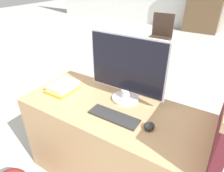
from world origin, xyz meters
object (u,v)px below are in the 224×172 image
object	(u,v)px
far_chair	(160,34)
mouse	(149,126)
monitor	(127,69)
keyboard	(114,116)
book_stack	(63,87)

from	to	relation	value
far_chair	mouse	bearing A→B (deg)	-67.73
monitor	far_chair	xyz separation A→B (m)	(-0.72, 2.85, -0.52)
keyboard	far_chair	distance (m)	3.20
keyboard	book_stack	distance (m)	0.56
mouse	far_chair	world-z (taller)	far_chair
mouse	book_stack	xyz separation A→B (m)	(-0.80, 0.06, 0.01)
monitor	keyboard	size ratio (longest dim) A/B	1.68
monitor	keyboard	bearing A→B (deg)	-80.71
monitor	keyboard	distance (m)	0.35
book_stack	monitor	bearing A→B (deg)	17.16
keyboard	book_stack	world-z (taller)	book_stack
keyboard	mouse	world-z (taller)	mouse
monitor	book_stack	distance (m)	0.59
mouse	keyboard	bearing A→B (deg)	-174.51
monitor	book_stack	xyz separation A→B (m)	(-0.51, -0.16, -0.23)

